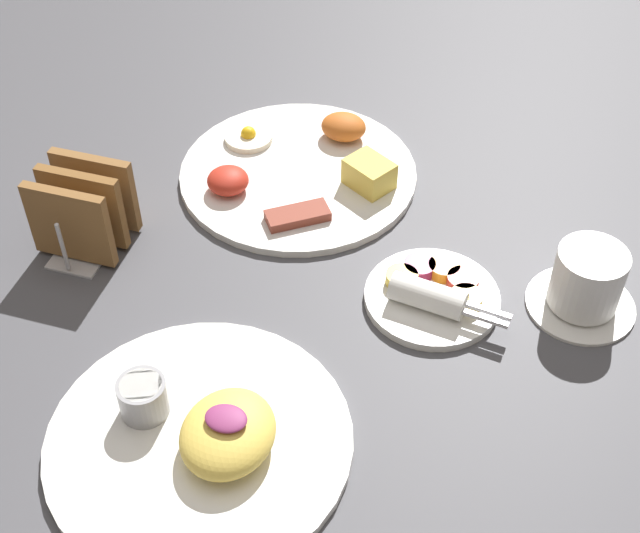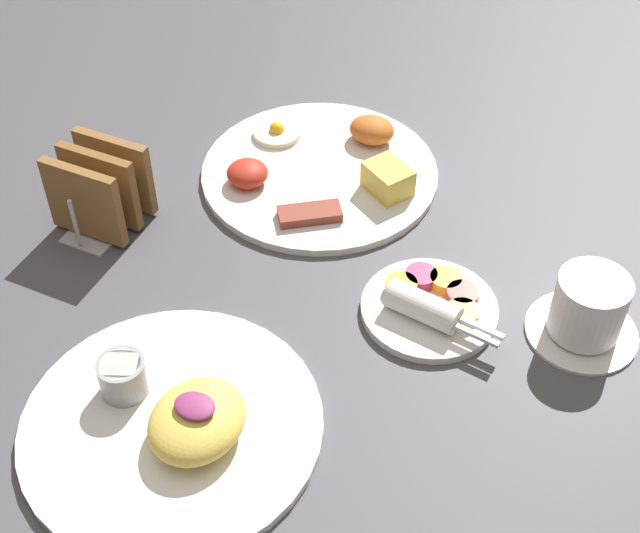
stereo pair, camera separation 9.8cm
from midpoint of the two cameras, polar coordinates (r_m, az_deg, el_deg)
ground_plane at (r=1.00m, az=-0.56°, el=-1.84°), size 3.00×3.00×0.00m
plate_breakfast at (r=1.15m, az=2.64°, el=6.13°), size 0.30×0.30×0.05m
plate_condiments at (r=0.98m, az=9.93°, el=-2.55°), size 0.16×0.15×0.04m
plate_foreground at (r=0.87m, az=-5.91°, el=-9.97°), size 0.30×0.30×0.06m
toast_rack at (r=1.07m, az=-11.33°, el=4.71°), size 0.10×0.12×0.10m
coffee_cup at (r=0.99m, az=19.54°, el=-2.79°), size 0.12×0.12×0.08m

